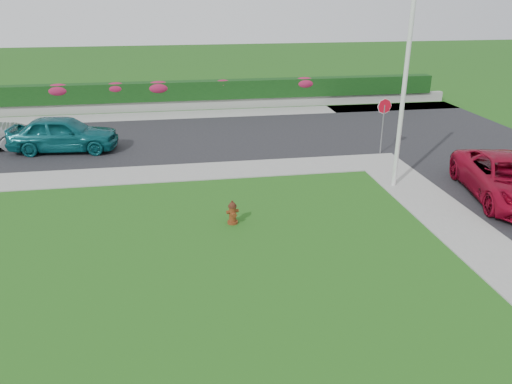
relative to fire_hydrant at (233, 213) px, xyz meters
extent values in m
plane|color=black|center=(-0.14, -4.03, -0.36)|extent=(120.00, 120.00, 0.00)
cube|color=black|center=(-5.14, 9.97, -0.34)|extent=(26.00, 8.00, 0.04)
cube|color=gray|center=(-6.14, 4.97, -0.34)|extent=(24.00, 2.00, 0.04)
cube|color=gray|center=(6.86, 4.97, -0.34)|extent=(2.00, 2.00, 0.04)
cube|color=gray|center=(-1.14, 14.97, -0.34)|extent=(34.00, 2.00, 0.04)
cube|color=gray|center=(-1.14, 16.47, -0.06)|extent=(34.00, 0.40, 0.60)
cube|color=black|center=(-1.14, 16.57, 0.79)|extent=(32.00, 0.90, 1.10)
cylinder|color=#4D1D0C|center=(0.00, 0.01, -0.33)|extent=(0.33, 0.33, 0.08)
cylinder|color=#4D1D0C|center=(0.00, 0.01, -0.04)|extent=(0.22, 0.22, 0.50)
cylinder|color=#311C0D|center=(0.00, 0.01, 0.22)|extent=(0.27, 0.27, 0.05)
sphere|color=#311C0D|center=(0.00, 0.01, 0.24)|extent=(0.22, 0.22, 0.22)
cylinder|color=#311C0D|center=(0.00, 0.01, 0.37)|extent=(0.07, 0.07, 0.07)
cylinder|color=#4D1D0C|center=(-0.14, -0.03, 0.04)|extent=(0.12, 0.13, 0.11)
cylinder|color=#4D1D0C|center=(0.14, 0.04, 0.04)|extent=(0.12, 0.13, 0.11)
cylinder|color=#4D1D0C|center=(0.03, -0.13, -0.02)|extent=(0.17, 0.15, 0.14)
imported|color=maroon|center=(9.59, 0.36, 0.42)|extent=(3.48, 5.72, 1.48)
imported|color=#0B5157|center=(-6.57, 8.70, 0.48)|extent=(4.86, 2.31, 1.61)
cylinder|color=silver|center=(6.31, 2.22, 3.05)|extent=(0.16, 0.16, 6.82)
cylinder|color=slate|center=(7.35, 6.02, 0.74)|extent=(0.06, 0.06, 2.21)
cylinder|color=#B30B1E|center=(7.35, 6.02, 1.80)|extent=(0.64, 0.12, 0.64)
cylinder|color=white|center=(7.35, 6.02, 1.80)|extent=(0.68, 0.11, 0.68)
ellipsoid|color=#A71C52|center=(-8.18, 16.47, 1.04)|extent=(1.49, 0.96, 0.75)
ellipsoid|color=#A71C52|center=(-4.95, 16.47, 1.08)|extent=(1.31, 0.84, 0.66)
ellipsoid|color=#A71C52|center=(-2.47, 16.47, 1.03)|extent=(1.54, 0.99, 0.77)
ellipsoid|color=#A71C52|center=(1.40, 16.47, 1.12)|extent=(1.10, 0.71, 0.55)
ellipsoid|color=#A71C52|center=(6.52, 16.47, 1.05)|extent=(1.45, 0.93, 0.72)
camera|label=1|loc=(-1.58, -14.07, 6.43)|focal=35.00mm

